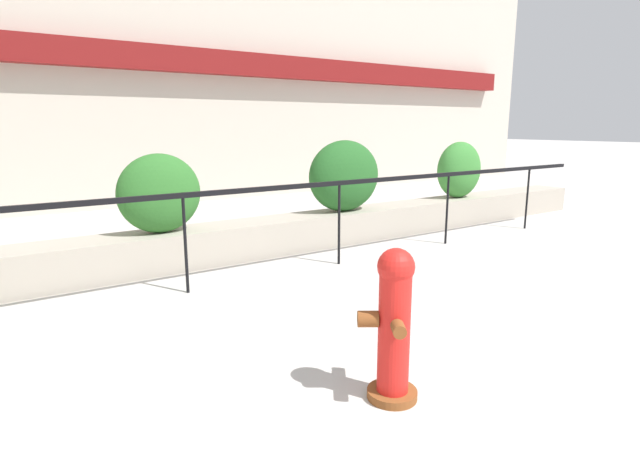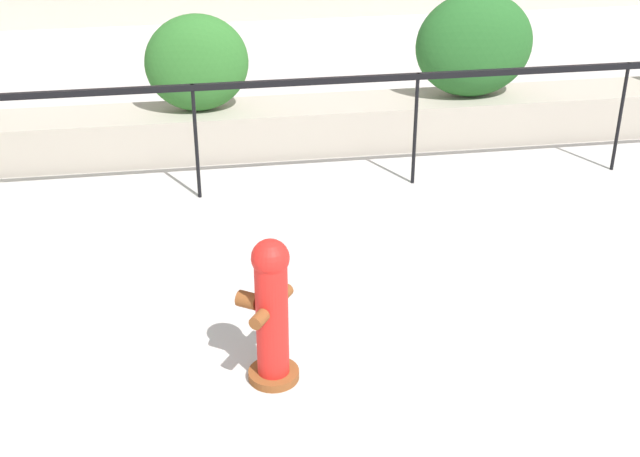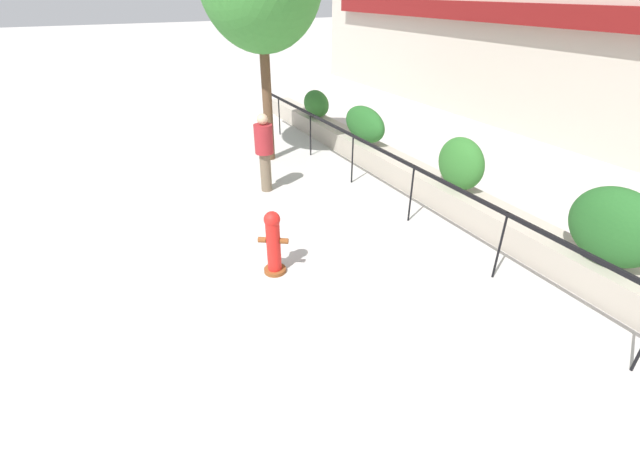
{
  "view_description": "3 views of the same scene",
  "coord_description": "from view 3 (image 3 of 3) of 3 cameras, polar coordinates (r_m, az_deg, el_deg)",
  "views": [
    {
      "loc": [
        -1.81,
        -0.45,
        1.87
      ],
      "look_at": [
        0.9,
        3.53,
        0.88
      ],
      "focal_mm": 28.0,
      "sensor_mm": 36.0,
      "label": 1
    },
    {
      "loc": [
        -0.06,
        -3.07,
        3.78
      ],
      "look_at": [
        0.85,
        2.73,
        0.7
      ],
      "focal_mm": 50.0,
      "sensor_mm": 36.0,
      "label": 2
    },
    {
      "loc": [
        5.76,
        -0.1,
        3.99
      ],
      "look_at": [
        0.54,
        2.65,
        0.67
      ],
      "focal_mm": 24.0,
      "sensor_mm": 36.0,
      "label": 3
    }
  ],
  "objects": [
    {
      "name": "ground_plane",
      "position": [
        7.01,
        -21.96,
        -7.85
      ],
      "size": [
        120.0,
        120.0,
        0.0
      ],
      "primitive_type": "plane",
      "color": "#BCB7B2"
    },
    {
      "name": "hedge_bush_0",
      "position": [
        13.68,
        -0.52,
        16.3
      ],
      "size": [
        1.14,
        0.64,
        0.8
      ],
      "primitive_type": "ellipsoid",
      "color": "#2D6B28",
      "rests_on": "planter_wall_low"
    },
    {
      "name": "fire_hydrant",
      "position": [
        6.68,
        -6.23,
        -1.82
      ],
      "size": [
        0.49,
        0.49,
        1.08
      ],
      "color": "brown",
      "rests_on": "ground"
    },
    {
      "name": "fence_railing_segment",
      "position": [
        8.19,
        12.38,
        7.36
      ],
      "size": [
        15.0,
        0.05,
        1.15
      ],
      "color": "black",
      "rests_on": "ground"
    },
    {
      "name": "hedge_bush_3",
      "position": [
        7.28,
        34.62,
        0.16
      ],
      "size": [
        1.3,
        0.7,
        1.15
      ],
      "primitive_type": "ellipsoid",
      "color": "#235B23",
      "rests_on": "planter_wall_low"
    },
    {
      "name": "pedestrian",
      "position": [
        9.45,
        -7.45,
        10.58
      ],
      "size": [
        0.53,
        0.53,
        1.73
      ],
      "color": "brown",
      "rests_on": "ground"
    },
    {
      "name": "planter_wall_low",
      "position": [
        9.18,
        17.23,
        3.94
      ],
      "size": [
        18.0,
        0.7,
        0.5
      ],
      "primitive_type": "cube",
      "color": "#ADA393",
      "rests_on": "ground"
    },
    {
      "name": "hedge_bush_2",
      "position": [
        8.85,
        18.26,
        8.22
      ],
      "size": [
        1.08,
        0.59,
        1.03
      ],
      "primitive_type": "ellipsoid",
      "color": "#2D6B28",
      "rests_on": "planter_wall_low"
    },
    {
      "name": "hedge_bush_1",
      "position": [
        11.39,
        5.97,
        13.68
      ],
      "size": [
        1.6,
        0.59,
        0.89
      ],
      "primitive_type": "ellipsoid",
      "color": "#235B23",
      "rests_on": "planter_wall_low"
    }
  ]
}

